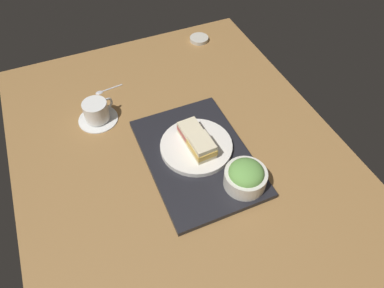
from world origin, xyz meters
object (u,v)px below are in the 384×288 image
(sandwich_near, at_px, (202,147))
(small_sauce_dish, at_px, (199,39))
(sandwich_plate, at_px, (196,146))
(coffee_cup, at_px, (97,112))
(teaspoon, at_px, (103,91))
(sandwich_far, at_px, (191,132))
(salad_bowl, at_px, (246,176))

(sandwich_near, relative_size, small_sauce_dish, 1.10)
(sandwich_plate, xyz_separation_m, sandwich_near, (-0.04, -0.00, 0.03))
(coffee_cup, bearing_deg, sandwich_plate, -136.22)
(small_sauce_dish, bearing_deg, sandwich_near, 156.70)
(sandwich_near, height_order, small_sauce_dish, sandwich_near)
(small_sauce_dish, bearing_deg, sandwich_plate, 155.21)
(teaspoon, bearing_deg, sandwich_far, -151.09)
(coffee_cup, height_order, teaspoon, coffee_cup)
(sandwich_near, distance_m, sandwich_far, 0.07)
(sandwich_far, bearing_deg, sandwich_plate, -176.91)
(sandwich_plate, distance_m, coffee_cup, 0.36)
(sandwich_plate, relative_size, coffee_cup, 1.68)
(sandwich_far, distance_m, teaspoon, 0.41)
(sandwich_plate, height_order, teaspoon, sandwich_plate)
(salad_bowl, relative_size, teaspoon, 1.16)
(salad_bowl, relative_size, coffee_cup, 0.91)
(salad_bowl, bearing_deg, sandwich_plate, 22.71)
(sandwich_plate, height_order, coffee_cup, coffee_cup)
(sandwich_plate, relative_size, sandwich_near, 2.60)
(sandwich_near, bearing_deg, teaspoon, 25.17)
(sandwich_far, bearing_deg, small_sauce_dish, -26.44)
(sandwich_plate, relative_size, sandwich_far, 2.67)
(sandwich_plate, distance_m, small_sauce_dish, 0.61)
(sandwich_plate, height_order, small_sauce_dish, sandwich_plate)
(sandwich_near, distance_m, salad_bowl, 0.16)
(salad_bowl, bearing_deg, teaspoon, 25.64)
(teaspoon, bearing_deg, coffee_cup, 159.96)
(sandwich_plate, distance_m, teaspoon, 0.44)
(sandwich_far, bearing_deg, sandwich_near, -176.91)
(sandwich_plate, xyz_separation_m, salad_bowl, (-0.18, -0.07, 0.03))
(sandwich_near, relative_size, sandwich_far, 1.03)
(sandwich_near, bearing_deg, coffee_cup, 40.35)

